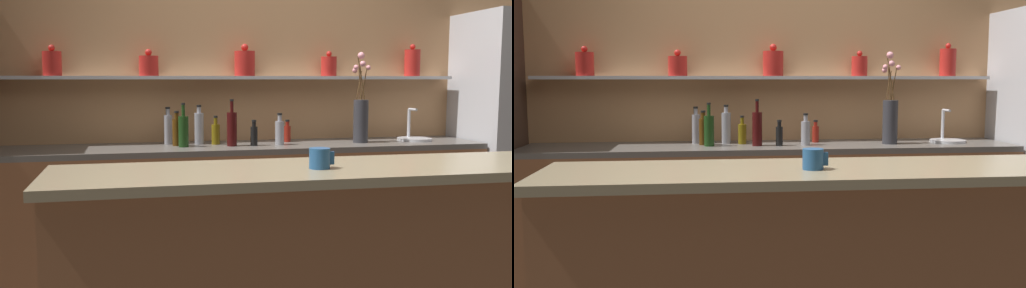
% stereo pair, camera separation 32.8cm
% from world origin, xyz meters
% --- Properties ---
extents(back_wall_unit, '(5.20, 0.28, 2.60)m').
position_xyz_m(back_wall_unit, '(-0.00, 1.60, 1.30)').
color(back_wall_unit, tan).
rests_on(back_wall_unit, ground_plane).
extents(back_counter_unit, '(3.56, 0.62, 0.92)m').
position_xyz_m(back_counter_unit, '(-0.13, 1.24, 0.46)').
color(back_counter_unit, brown).
rests_on(back_counter_unit, ground_plane).
extents(island_counter, '(2.61, 0.61, 1.02)m').
position_xyz_m(island_counter, '(0.00, -0.50, 0.51)').
color(island_counter, brown).
rests_on(island_counter, ground_plane).
extents(flower_vase, '(0.15, 0.15, 0.67)m').
position_xyz_m(flower_vase, '(0.74, 1.19, 1.12)').
color(flower_vase, '#2D2D33').
rests_on(flower_vase, back_counter_unit).
extents(sink_fixture, '(0.27, 0.27, 0.25)m').
position_xyz_m(sink_fixture, '(1.21, 1.25, 0.95)').
color(sink_fixture, '#B7B7BC').
rests_on(sink_fixture, back_counter_unit).
extents(bottle_spirit_0, '(0.06, 0.06, 0.25)m').
position_xyz_m(bottle_spirit_0, '(-0.63, 1.28, 1.02)').
color(bottle_spirit_0, '#4C2D0C').
rests_on(bottle_spirit_0, back_counter_unit).
extents(bottle_spirit_1, '(0.06, 0.06, 0.27)m').
position_xyz_m(bottle_spirit_1, '(-0.68, 1.39, 1.04)').
color(bottle_spirit_1, gray).
rests_on(bottle_spirit_1, back_counter_unit).
extents(bottle_sauce_2, '(0.05, 0.05, 0.19)m').
position_xyz_m(bottle_sauce_2, '(-0.09, 1.16, 1.00)').
color(bottle_sauce_2, black).
rests_on(bottle_sauce_2, back_counter_unit).
extents(bottle_spirit_3, '(0.07, 0.07, 0.23)m').
position_xyz_m(bottle_spirit_3, '(0.11, 1.18, 1.01)').
color(bottle_spirit_3, gray).
rests_on(bottle_spirit_3, back_counter_unit).
extents(bottle_spirit_4, '(0.07, 0.07, 0.29)m').
position_xyz_m(bottle_spirit_4, '(-0.46, 1.35, 1.04)').
color(bottle_spirit_4, gray).
rests_on(bottle_spirit_4, back_counter_unit).
extents(bottle_oil_5, '(0.06, 0.06, 0.21)m').
position_xyz_m(bottle_oil_5, '(-0.34, 1.31, 1.00)').
color(bottle_oil_5, brown).
rests_on(bottle_oil_5, back_counter_unit).
extents(bottle_wine_6, '(0.07, 0.07, 0.31)m').
position_xyz_m(bottle_wine_6, '(-0.59, 1.20, 1.04)').
color(bottle_wine_6, '#193814').
rests_on(bottle_wine_6, back_counter_unit).
extents(bottle_wine_7, '(0.07, 0.07, 0.34)m').
position_xyz_m(bottle_wine_7, '(-0.24, 1.18, 1.05)').
color(bottle_wine_7, '#380C0C').
rests_on(bottle_wine_7, back_counter_unit).
extents(bottle_sauce_8, '(0.05, 0.05, 0.17)m').
position_xyz_m(bottle_sauce_8, '(0.22, 1.36, 0.99)').
color(bottle_sauce_8, maroon).
rests_on(bottle_sauce_8, back_counter_unit).
extents(coffee_mug, '(0.11, 0.09, 0.09)m').
position_xyz_m(coffee_mug, '(-0.17, -0.54, 1.06)').
color(coffee_mug, '#235184').
rests_on(coffee_mug, island_counter).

